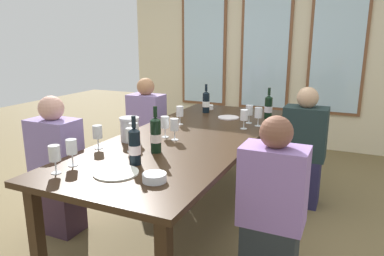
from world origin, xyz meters
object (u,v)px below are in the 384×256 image
at_px(tasting_bowl_1, 154,177).
at_px(wine_glass_1, 180,112).
at_px(wine_glass_4, 55,155).
at_px(wine_glass_6, 258,114).
at_px(metal_pitcher, 130,129).
at_px(wine_glass_0, 165,123).
at_px(wine_bottle_1, 268,107).
at_px(tasting_bowl_0, 208,107).
at_px(seated_person_0, 147,130).
at_px(wine_glass_5, 133,130).
at_px(seated_person_1, 304,150).
at_px(wine_bottle_0, 206,102).
at_px(wine_glass_8, 244,116).
at_px(dining_table, 190,141).
at_px(wine_glass_3, 249,111).
at_px(seated_person_3, 272,212).
at_px(wine_glass_2, 131,136).
at_px(wine_bottle_3, 135,146).
at_px(wine_glass_7, 97,133).
at_px(seated_person_2, 57,169).
at_px(wine_glass_10, 72,147).
at_px(wine_glass_9, 174,126).
at_px(white_plate_1, 116,173).
at_px(wine_bottle_2, 156,135).
at_px(white_plate_0, 228,117).

xyz_separation_m(tasting_bowl_1, wine_glass_1, (-0.48, 1.30, 0.10)).
xyz_separation_m(tasting_bowl_1, wine_glass_4, (-0.60, -0.14, 0.09)).
bearing_deg(wine_glass_4, wine_glass_6, 64.47).
xyz_separation_m(metal_pitcher, wine_glass_0, (0.20, 0.21, 0.03)).
bearing_deg(wine_glass_6, wine_bottle_1, 88.18).
bearing_deg(tasting_bowl_0, wine_bottle_1, -14.68).
bearing_deg(seated_person_0, wine_glass_5, -62.51).
height_order(wine_glass_5, seated_person_1, seated_person_1).
distance_m(wine_bottle_0, wine_glass_0, 1.06).
bearing_deg(seated_person_0, wine_glass_0, -50.21).
bearing_deg(seated_person_0, wine_glass_8, -13.81).
height_order(dining_table, wine_glass_3, wine_glass_3).
bearing_deg(wine_glass_0, tasting_bowl_0, 95.65).
height_order(wine_bottle_0, seated_person_3, seated_person_3).
bearing_deg(wine_bottle_1, wine_glass_0, -120.00).
bearing_deg(dining_table, wine_glass_1, 130.04).
bearing_deg(tasting_bowl_0, wine_glass_2, -86.99).
bearing_deg(wine_bottle_3, wine_glass_7, 158.26).
distance_m(tasting_bowl_1, seated_person_1, 1.78).
bearing_deg(seated_person_0, seated_person_1, -0.70).
relative_size(metal_pitcher, seated_person_0, 0.17).
bearing_deg(wine_glass_8, dining_table, -132.89).
bearing_deg(wine_bottle_0, seated_person_2, -111.33).
distance_m(wine_glass_5, wine_glass_10, 0.55).
bearing_deg(wine_glass_0, wine_glass_9, -20.44).
relative_size(dining_table, wine_glass_3, 15.65).
bearing_deg(wine_glass_6, wine_glass_10, -117.60).
distance_m(wine_glass_0, wine_glass_6, 0.91).
bearing_deg(wine_glass_8, metal_pitcher, -133.29).
height_order(metal_pitcher, wine_bottle_3, wine_bottle_3).
relative_size(white_plate_1, wine_bottle_0, 0.88).
relative_size(white_plate_1, wine_bottle_2, 0.82).
bearing_deg(wine_bottle_3, white_plate_0, 86.45).
bearing_deg(seated_person_3, white_plate_0, 118.33).
distance_m(tasting_bowl_1, seated_person_2, 1.16).
height_order(wine_glass_3, seated_person_2, seated_person_2).
relative_size(wine_bottle_2, wine_bottle_3, 1.04).
bearing_deg(seated_person_1, wine_bottle_3, -120.63).
relative_size(wine_bottle_2, wine_glass_4, 1.90).
bearing_deg(wine_glass_5, wine_glass_9, 51.33).
height_order(wine_bottle_1, seated_person_2, seated_person_2).
bearing_deg(wine_glass_5, wine_glass_10, -101.22).
height_order(wine_bottle_0, tasting_bowl_1, wine_bottle_0).
bearing_deg(wine_bottle_1, wine_bottle_0, 178.82).
height_order(wine_glass_3, wine_glass_8, same).
relative_size(dining_table, wine_bottle_3, 8.58).
relative_size(wine_bottle_2, wine_glass_8, 1.90).
relative_size(wine_glass_4, seated_person_3, 0.16).
bearing_deg(seated_person_0, wine_bottle_2, -55.65).
height_order(dining_table, seated_person_0, seated_person_0).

